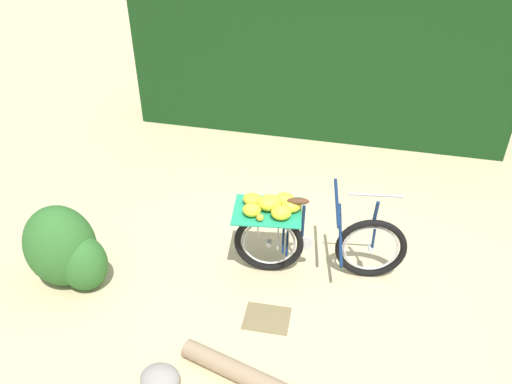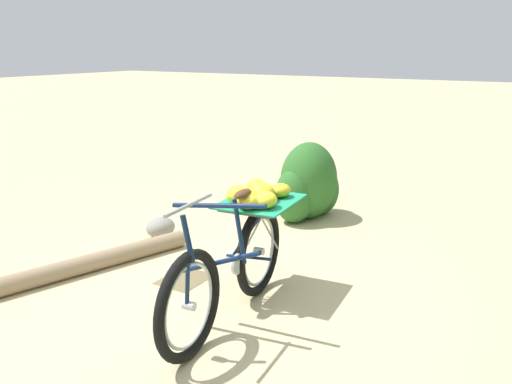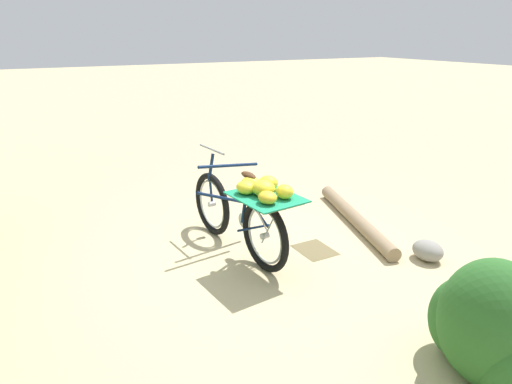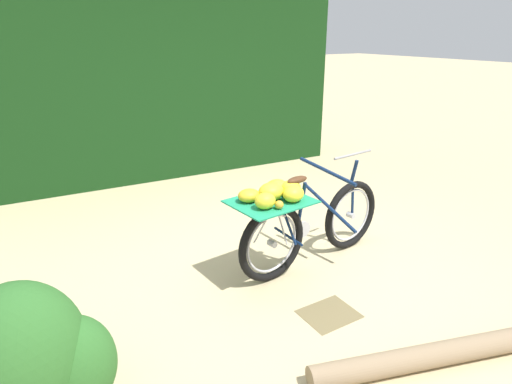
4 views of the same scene
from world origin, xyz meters
TOP-DOWN VIEW (x-y plane):
  - ground_plane at (0.00, 0.00)m, footprint 60.00×60.00m
  - foliage_hedge at (0.10, -3.47)m, footprint 5.95×1.24m
  - bicycle at (-0.12, 0.16)m, footprint 1.80×0.73m
  - shrub_cluster at (2.27, 0.75)m, footprint 0.94×0.64m
  - path_stone at (0.88, 1.79)m, footprint 0.33×0.28m
  - leaf_litter_patch at (0.15, 0.89)m, footprint 0.44×0.36m

SIDE VIEW (x-z plane):
  - ground_plane at x=0.00m, z-range 0.00..0.00m
  - leaf_litter_patch at x=0.15m, z-range 0.00..0.01m
  - path_stone at x=0.88m, z-range 0.00..0.21m
  - shrub_cluster at x=2.27m, z-range -0.05..0.84m
  - bicycle at x=-0.12m, z-range 0.00..1.03m
  - foliage_hedge at x=0.10m, z-range 0.00..3.16m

